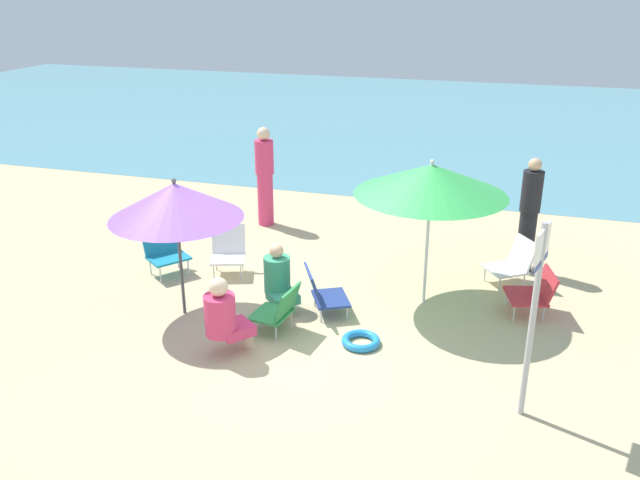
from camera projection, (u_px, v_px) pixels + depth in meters
name	position (u px, v px, depth m)	size (l,w,h in m)	color
ground_plane	(289.00, 331.00, 8.09)	(40.00, 40.00, 0.00)	#CCB789
sea_water	(437.00, 119.00, 19.97)	(40.00, 16.00, 0.01)	#5693A3
umbrella_purple	(175.00, 201.00, 7.98)	(1.62, 1.62, 1.78)	#4C4C51
umbrella_green	(431.00, 180.00, 8.22)	(1.91, 1.91, 1.92)	silver
beach_chair_a	(228.00, 249.00, 9.58)	(0.62, 0.65, 0.67)	white
beach_chair_b	(279.00, 309.00, 7.95)	(0.56, 0.54, 0.61)	#33934C
beach_chair_c	(322.00, 292.00, 8.39)	(0.70, 0.71, 0.62)	navy
beach_chair_d	(165.00, 250.00, 9.56)	(0.74, 0.74, 0.65)	teal
beach_chair_e	(513.00, 262.00, 9.22)	(0.74, 0.72, 0.65)	white
beach_chair_f	(534.00, 291.00, 8.39)	(0.66, 0.67, 0.58)	red
person_a	(265.00, 176.00, 11.26)	(0.31, 0.31, 1.69)	#DB3866
person_b	(529.00, 215.00, 9.45)	(0.29, 0.29, 1.68)	black
person_c	(279.00, 278.00, 8.50)	(0.54, 0.55, 0.87)	#389970
person_d	(224.00, 315.00, 7.43)	(0.53, 0.57, 0.96)	#DB3866
warning_sign	(536.00, 295.00, 6.10)	(0.14, 0.45, 2.00)	#ADADB2
swim_ring	(361.00, 341.00, 7.78)	(0.46, 0.46, 0.09)	#238CD8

